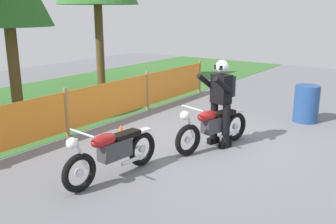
{
  "coord_description": "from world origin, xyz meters",
  "views": [
    {
      "loc": [
        -6.36,
        -3.54,
        2.6
      ],
      "look_at": [
        -1.23,
        0.09,
        0.9
      ],
      "focal_mm": 40.55,
      "sensor_mm": 36.0,
      "label": 1
    }
  ],
  "objects_px": {
    "motorcycle_lead": "(112,152)",
    "traffic_cone": "(121,137)",
    "motorcycle_trailing": "(213,126)",
    "rider_trailing": "(221,98)",
    "spare_drum": "(306,104)"
  },
  "relations": [
    {
      "from": "spare_drum",
      "to": "motorcycle_trailing",
      "type": "bearing_deg",
      "value": 161.68
    },
    {
      "from": "motorcycle_lead",
      "to": "spare_drum",
      "type": "height_order",
      "value": "motorcycle_lead"
    },
    {
      "from": "motorcycle_trailing",
      "to": "rider_trailing",
      "type": "distance_m",
      "value": 0.56
    },
    {
      "from": "rider_trailing",
      "to": "traffic_cone",
      "type": "distance_m",
      "value": 2.05
    },
    {
      "from": "motorcycle_trailing",
      "to": "rider_trailing",
      "type": "relative_size",
      "value": 1.09
    },
    {
      "from": "traffic_cone",
      "to": "spare_drum",
      "type": "bearing_deg",
      "value": -29.69
    },
    {
      "from": "motorcycle_lead",
      "to": "traffic_cone",
      "type": "relative_size",
      "value": 3.58
    },
    {
      "from": "rider_trailing",
      "to": "spare_drum",
      "type": "bearing_deg",
      "value": 177.16
    },
    {
      "from": "traffic_cone",
      "to": "rider_trailing",
      "type": "bearing_deg",
      "value": -46.09
    },
    {
      "from": "rider_trailing",
      "to": "spare_drum",
      "type": "xyz_separation_m",
      "value": [
        2.67,
        -0.9,
        -0.51
      ]
    },
    {
      "from": "motorcycle_lead",
      "to": "spare_drum",
      "type": "bearing_deg",
      "value": 168.12
    },
    {
      "from": "spare_drum",
      "to": "traffic_cone",
      "type": "bearing_deg",
      "value": 150.31
    },
    {
      "from": "rider_trailing",
      "to": "traffic_cone",
      "type": "relative_size",
      "value": 3.19
    },
    {
      "from": "traffic_cone",
      "to": "motorcycle_trailing",
      "type": "bearing_deg",
      "value": -49.54
    },
    {
      "from": "motorcycle_lead",
      "to": "rider_trailing",
      "type": "bearing_deg",
      "value": 169.31
    }
  ]
}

